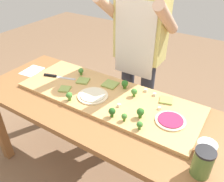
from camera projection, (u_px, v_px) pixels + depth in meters
The scene contains 26 objects.
ground_plane at pixel (100, 173), 2.05m from camera, with size 8.00×8.00×0.00m, color brown.
prep_table at pixel (97, 114), 1.67m from camera, with size 1.83×0.74×0.78m.
cutting_board at pixel (107, 96), 1.66m from camera, with size 1.34×0.49×0.02m, color tan.
chefs_knife at pixel (55, 76), 1.87m from camera, with size 0.27×0.10×0.02m.
pizza_whole_cheese_artichoke at pixel (93, 95), 1.63m from camera, with size 0.22×0.22×0.02m.
pizza_whole_beet_magenta at pixel (170, 120), 1.41m from camera, with size 0.19×0.19×0.02m.
pizza_slice_center at pixel (83, 81), 1.81m from camera, with size 0.09×0.09×0.01m, color #899E4C.
pizza_slice_near_left at pixel (166, 100), 1.59m from camera, with size 0.09×0.09×0.01m, color #899E4C.
pizza_slice_far_left at pixel (110, 84), 1.76m from camera, with size 0.11×0.11×0.01m, color #899E4C.
pizza_slice_near_right at pixel (65, 89), 1.71m from camera, with size 0.08×0.08×0.01m, color #899E4C.
broccoli_floret_center_left at pixel (134, 92), 1.62m from camera, with size 0.04×0.04×0.06m.
broccoli_floret_center_right at pixel (125, 84), 1.70m from camera, with size 0.05×0.05×0.07m.
broccoli_floret_back_right at pixel (140, 125), 1.34m from camera, with size 0.04×0.04×0.05m.
broccoli_floret_front_left at pixel (69, 96), 1.58m from camera, with size 0.05×0.05×0.06m.
broccoli_floret_front_mid at pixel (124, 117), 1.40m from camera, with size 0.04×0.04×0.05m.
broccoli_floret_front_right at pixel (81, 71), 1.88m from camera, with size 0.04×0.04×0.06m.
broccoli_floret_back_left at pixel (112, 112), 1.43m from camera, with size 0.04×0.04×0.07m.
broccoli_floret_back_mid at pixel (140, 112), 1.42m from camera, with size 0.05×0.05×0.07m.
cheese_crumble_a at pixel (159, 108), 1.51m from camera, with size 0.02×0.02×0.02m, color white.
cheese_crumble_b at pixel (146, 90), 1.69m from camera, with size 0.02×0.02×0.02m, color silver.
cheese_crumble_c at pixel (155, 94), 1.64m from camera, with size 0.02×0.02×0.02m, color silver.
cheese_crumble_d at pixel (119, 105), 1.53m from camera, with size 0.02×0.02×0.02m, color silver.
flour_cup at pixel (206, 150), 1.20m from camera, with size 0.10×0.10×0.08m.
sauce_jar at pixel (203, 163), 1.08m from camera, with size 0.10×0.10×0.16m.
recipe_note at pixel (32, 71), 2.01m from camera, with size 0.14×0.19×0.00m, color white.
cook_center at pixel (139, 48), 1.89m from camera, with size 0.54×0.39×1.67m.
Camera 1 is at (0.79, -1.04, 1.74)m, focal length 36.65 mm.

